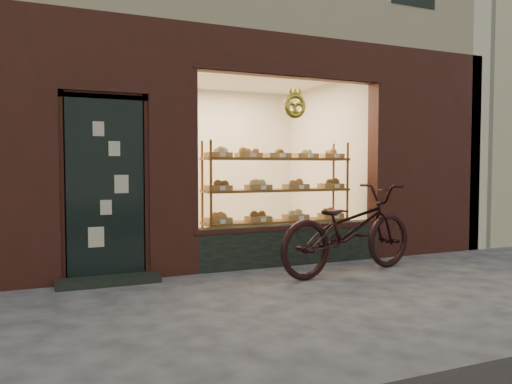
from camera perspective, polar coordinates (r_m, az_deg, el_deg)
name	(u,v)px	position (r m, az deg, el deg)	size (l,w,h in m)	color
ground	(351,308)	(4.95, 10.80, -12.85)	(90.00, 90.00, 0.00)	#34343C
display_shelf	(277,199)	(7.22, 2.45, -0.75)	(2.20, 0.45, 1.70)	brown
bicycle	(349,229)	(6.38, 10.57, -4.18)	(0.74, 2.13, 1.12)	black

